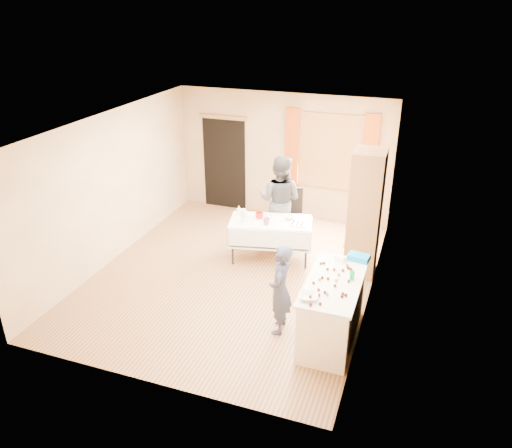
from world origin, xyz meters
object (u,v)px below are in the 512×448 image
at_px(chair, 292,224).
at_px(woman, 280,200).
at_px(cabinet, 365,214).
at_px(girl, 280,289).
at_px(counter, 332,310).
at_px(party_table, 271,236).

height_order(chair, woman, woman).
height_order(cabinet, girl, cabinet).
distance_m(cabinet, counter, 2.06).
bearing_deg(counter, party_table, 128.27).
distance_m(party_table, chair, 0.94).
bearing_deg(party_table, cabinet, -9.88).
bearing_deg(girl, cabinet, 149.96).
relative_size(party_table, chair, 1.57).
distance_m(counter, woman, 3.02).
bearing_deg(chair, party_table, -122.53).
height_order(counter, girl, girl).
height_order(cabinet, woman, cabinet).
height_order(cabinet, party_table, cabinet).
bearing_deg(party_table, counter, -64.32).
relative_size(counter, chair, 1.50).
bearing_deg(cabinet, woman, 159.60).
height_order(girl, woman, woman).
relative_size(cabinet, girl, 1.60).
distance_m(counter, party_table, 2.41).
xyz_separation_m(cabinet, girl, (-0.82, -2.03, -0.41)).
xyz_separation_m(cabinet, chair, (-1.44, 0.84, -0.78)).
relative_size(cabinet, chair, 2.16).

